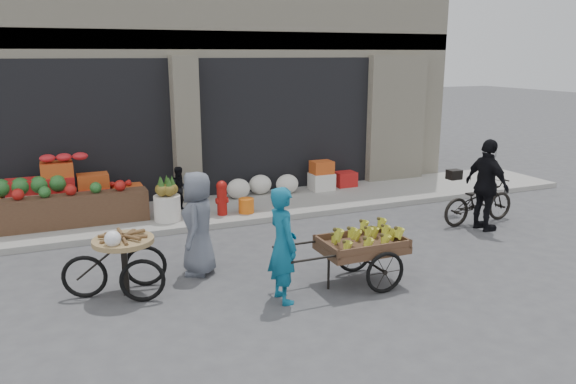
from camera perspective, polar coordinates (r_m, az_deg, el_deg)
name	(u,v)px	position (r m, az deg, el deg)	size (l,w,h in m)	color
ground	(269,288)	(8.28, -1.89, -9.71)	(80.00, 80.00, 0.00)	#424244
sidewalk	(199,212)	(11.96, -9.03, -2.07)	(18.00, 2.20, 0.12)	gray
building	(156,51)	(15.36, -13.25, 13.75)	(14.00, 6.45, 7.00)	beige
fruit_display	(70,193)	(11.77, -21.28, -0.05)	(3.10, 1.12, 1.24)	red
pineapple_bin	(167,208)	(11.26, -12.16, -1.59)	(0.52, 0.52, 0.50)	silver
fire_hydrant	(222,196)	(11.42, -6.74, -0.45)	(0.22, 0.22, 0.71)	#A5140F
orange_bucket	(246,206)	(11.58, -4.26, -1.39)	(0.32, 0.32, 0.30)	orange
right_bay_goods	(300,180)	(13.26, 1.27, 1.23)	(3.35, 0.60, 0.70)	silver
seated_person	(180,189)	(11.85, -10.89, 0.32)	(0.45, 0.35, 0.93)	black
banana_cart	(359,243)	(8.26, 7.23, -5.19)	(2.08, 0.92, 0.87)	brown
vendor_woman	(283,245)	(7.60, -0.53, -5.39)	(0.59, 0.39, 1.61)	#105D7D
tricycle_cart	(124,257)	(8.18, -16.35, -6.35)	(1.46, 1.01, 0.95)	#9E7F51
vendor_grey	(198,223)	(8.66, -9.12, -3.16)	(0.78, 0.51, 1.61)	slate
bicycle	(479,201)	(11.82, 18.80, -0.89)	(0.60, 1.72, 0.90)	black
cyclist	(487,185)	(11.30, 19.54, 0.65)	(1.03, 0.43, 1.76)	black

